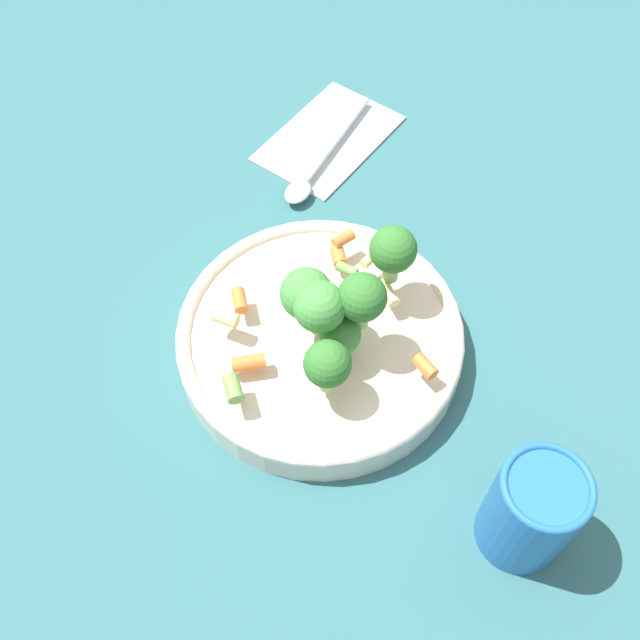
# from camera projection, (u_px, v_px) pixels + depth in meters

# --- Properties ---
(ground_plane) EXTENTS (3.00, 3.00, 0.00)m
(ground_plane) POSITION_uv_depth(u_px,v_px,m) (320.00, 350.00, 0.71)
(ground_plane) COLOR #2D6066
(bowl) EXTENTS (0.26, 0.26, 0.04)m
(bowl) POSITION_uv_depth(u_px,v_px,m) (320.00, 338.00, 0.69)
(bowl) COLOR beige
(bowl) RESTS_ON ground_plane
(pasta_salad) EXTENTS (0.20, 0.21, 0.09)m
(pasta_salad) POSITION_uv_depth(u_px,v_px,m) (338.00, 305.00, 0.63)
(pasta_salad) COLOR #8CB766
(pasta_salad) RESTS_ON bowl
(cup) EXTENTS (0.07, 0.07, 0.11)m
(cup) POSITION_uv_depth(u_px,v_px,m) (531.00, 510.00, 0.57)
(cup) COLOR #2366B2
(cup) RESTS_ON ground_plane
(napkin) EXTENTS (0.15, 0.19, 0.01)m
(napkin) POSITION_uv_depth(u_px,v_px,m) (329.00, 137.00, 0.87)
(napkin) COLOR #B2BCC6
(napkin) RESTS_ON ground_plane
(spoon) EXTENTS (0.04, 0.19, 0.01)m
(spoon) POSITION_uv_depth(u_px,v_px,m) (316.00, 168.00, 0.83)
(spoon) COLOR silver
(spoon) RESTS_ON napkin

